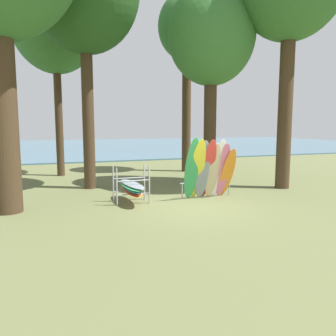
{
  "coord_description": "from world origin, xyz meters",
  "views": [
    {
      "loc": [
        -4.46,
        -9.81,
        2.62
      ],
      "look_at": [
        -0.41,
        1.36,
        1.1
      ],
      "focal_mm": 36.02,
      "sensor_mm": 36.0,
      "label": 1
    }
  ],
  "objects_px": {
    "leaning_board_pile": "(210,170)",
    "board_storage_rack": "(131,187)",
    "tree_mid_behind": "(211,37)",
    "tree_far_right_back": "(187,30)",
    "tree_deep_back": "(55,23)"
  },
  "relations": [
    {
      "from": "tree_far_right_back",
      "to": "tree_deep_back",
      "type": "distance_m",
      "value": 6.83
    },
    {
      "from": "tree_far_right_back",
      "to": "leaning_board_pile",
      "type": "distance_m",
      "value": 9.86
    },
    {
      "from": "tree_mid_behind",
      "to": "leaning_board_pile",
      "type": "relative_size",
      "value": 3.87
    },
    {
      "from": "leaning_board_pile",
      "to": "board_storage_rack",
      "type": "distance_m",
      "value": 2.84
    },
    {
      "from": "leaning_board_pile",
      "to": "board_storage_rack",
      "type": "bearing_deg",
      "value": 173.03
    },
    {
      "from": "tree_mid_behind",
      "to": "tree_deep_back",
      "type": "height_order",
      "value": "tree_deep_back"
    },
    {
      "from": "tree_mid_behind",
      "to": "leaning_board_pile",
      "type": "height_order",
      "value": "tree_mid_behind"
    },
    {
      "from": "tree_far_right_back",
      "to": "board_storage_rack",
      "type": "xyz_separation_m",
      "value": [
        -4.82,
        -6.62,
        -7.2
      ]
    },
    {
      "from": "leaning_board_pile",
      "to": "tree_far_right_back",
      "type": "bearing_deg",
      "value": 73.6
    },
    {
      "from": "tree_far_right_back",
      "to": "board_storage_rack",
      "type": "bearing_deg",
      "value": -126.05
    },
    {
      "from": "tree_far_right_back",
      "to": "tree_deep_back",
      "type": "height_order",
      "value": "tree_deep_back"
    },
    {
      "from": "board_storage_rack",
      "to": "leaning_board_pile",
      "type": "bearing_deg",
      "value": -6.97
    },
    {
      "from": "tree_deep_back",
      "to": "leaning_board_pile",
      "type": "bearing_deg",
      "value": -58.02
    },
    {
      "from": "tree_mid_behind",
      "to": "leaning_board_pile",
      "type": "distance_m",
      "value": 6.13
    },
    {
      "from": "tree_mid_behind",
      "to": "board_storage_rack",
      "type": "distance_m",
      "value": 7.54
    }
  ]
}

